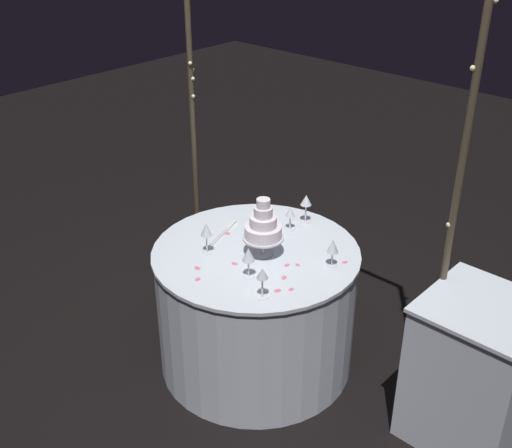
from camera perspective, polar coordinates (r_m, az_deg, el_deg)
ground_plane at (r=3.89m, az=-0.00°, el=-11.97°), size 12.00×12.00×0.00m
decorative_arch at (r=3.40m, az=4.52°, el=11.57°), size 1.84×0.06×2.42m
main_table at (r=3.66m, az=-0.00°, el=-7.47°), size 1.13×1.13×0.75m
side_table at (r=3.39m, az=18.81°, el=-12.37°), size 0.55×0.55×0.79m
tiered_cake at (r=3.34m, az=0.62°, el=-0.28°), size 0.22×0.22×0.33m
wine_glass_0 at (r=3.02m, az=0.57°, el=-4.60°), size 0.06×0.06×0.17m
wine_glass_1 at (r=3.17m, az=-0.68°, el=-2.83°), size 0.07×0.07×0.17m
wine_glass_2 at (r=3.62m, az=3.07°, el=0.91°), size 0.06×0.06×0.14m
wine_glass_3 at (r=3.29m, az=6.85°, el=-2.05°), size 0.06×0.06×0.16m
wine_glass_4 at (r=3.38m, az=-4.46°, el=-0.62°), size 0.06×0.06×0.18m
wine_glass_5 at (r=3.69m, az=4.49°, el=2.01°), size 0.07×0.07×0.17m
cake_knife at (r=3.64m, az=-2.78°, el=-0.63°), size 0.11×0.29×0.01m
rose_petal_0 at (r=3.85m, az=0.40°, el=1.13°), size 0.03×0.03×0.00m
rose_petal_1 at (r=3.13m, az=1.94°, el=-5.94°), size 0.04×0.04×0.00m
rose_petal_2 at (r=3.38m, az=7.92°, el=-3.38°), size 0.03×0.04×0.00m
rose_petal_3 at (r=3.90m, az=0.56°, el=1.47°), size 0.04×0.04×0.00m
rose_petal_4 at (r=3.23m, az=-5.21°, el=-4.91°), size 0.02×0.03×0.00m
rose_petal_5 at (r=3.32m, az=-5.24°, el=-3.93°), size 0.04×0.03×0.00m
rose_petal_6 at (r=3.34m, az=3.74°, el=-3.65°), size 0.03×0.02×0.00m
rose_petal_7 at (r=3.14m, az=3.15°, el=-5.83°), size 0.02×0.03×0.00m
rose_petal_8 at (r=3.23m, az=2.51°, el=-4.79°), size 0.04×0.04×0.00m
rose_petal_9 at (r=3.34m, az=-1.93°, el=-3.55°), size 0.04×0.03×0.00m
rose_petal_10 at (r=3.62m, az=-2.58°, el=-0.84°), size 0.04×0.04×0.00m
rose_petal_11 at (r=3.33m, az=2.75°, el=-3.69°), size 0.02×0.03×0.00m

